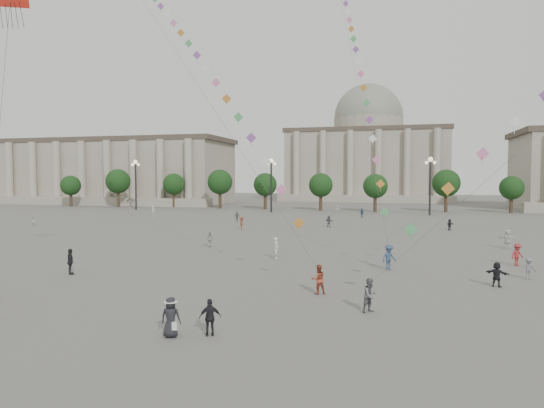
# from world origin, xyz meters

# --- Properties ---
(ground) EXTENTS (360.00, 360.00, 0.00)m
(ground) POSITION_xyz_m (0.00, 0.00, 0.00)
(ground) COLOR #5A5855
(ground) RESTS_ON ground
(hall_west) EXTENTS (84.00, 26.22, 17.20)m
(hall_west) POSITION_xyz_m (-75.00, 93.89, 8.43)
(hall_west) COLOR gray
(hall_west) RESTS_ON ground
(hall_central) EXTENTS (48.30, 34.30, 35.50)m
(hall_central) POSITION_xyz_m (0.00, 129.22, 14.23)
(hall_central) COLOR gray
(hall_central) RESTS_ON ground
(tree_row) EXTENTS (137.12, 5.12, 8.00)m
(tree_row) POSITION_xyz_m (0.00, 78.00, 5.39)
(tree_row) COLOR #382B1C
(tree_row) RESTS_ON ground
(lamp_post_far_west) EXTENTS (2.00, 0.90, 10.65)m
(lamp_post_far_west) POSITION_xyz_m (-45.00, 70.00, 7.35)
(lamp_post_far_west) COLOR #262628
(lamp_post_far_west) RESTS_ON ground
(lamp_post_mid_west) EXTENTS (2.00, 0.90, 10.65)m
(lamp_post_mid_west) POSITION_xyz_m (-15.00, 70.00, 7.35)
(lamp_post_mid_west) COLOR #262628
(lamp_post_mid_west) RESTS_ON ground
(lamp_post_mid_east) EXTENTS (2.00, 0.90, 10.65)m
(lamp_post_mid_east) POSITION_xyz_m (15.00, 70.00, 7.35)
(lamp_post_mid_east) COLOR #262628
(lamp_post_mid_east) RESTS_ON ground
(person_crowd_0) EXTENTS (0.98, 0.88, 1.60)m
(person_crowd_0) POSITION_xyz_m (3.38, 61.69, 0.80)
(person_crowd_0) COLOR navy
(person_crowd_0) RESTS_ON ground
(person_crowd_1) EXTENTS (0.90, 0.93, 1.51)m
(person_crowd_1) POSITION_xyz_m (-40.55, 34.78, 0.76)
(person_crowd_1) COLOR silver
(person_crowd_1) RESTS_ON ground
(person_crowd_3) EXTENTS (1.53, 1.12, 1.60)m
(person_crowd_3) POSITION_xyz_m (15.66, 10.43, 0.80)
(person_crowd_3) COLOR black
(person_crowd_3) RESTS_ON ground
(person_crowd_4) EXTENTS (1.46, 1.46, 1.69)m
(person_crowd_4) POSITION_xyz_m (-1.60, 67.75, 0.84)
(person_crowd_4) COLOR white
(person_crowd_4) RESTS_ON ground
(person_crowd_6) EXTENTS (1.04, 0.69, 1.51)m
(person_crowd_6) POSITION_xyz_m (18.21, 13.42, 0.75)
(person_crowd_6) COLOR slate
(person_crowd_6) RESTS_ON ground
(person_crowd_7) EXTENTS (1.83, 1.16, 1.88)m
(person_crowd_7) POSITION_xyz_m (19.89, 28.56, 0.94)
(person_crowd_7) COLOR silver
(person_crowd_7) RESTS_ON ground
(person_crowd_8) EXTENTS (1.31, 1.19, 1.77)m
(person_crowd_8) POSITION_xyz_m (18.65, 18.79, 0.88)
(person_crowd_8) COLOR maroon
(person_crowd_8) RESTS_ON ground
(person_crowd_9) EXTENTS (1.19, 1.35, 1.48)m
(person_crowd_9) POSITION_xyz_m (16.05, 44.49, 0.74)
(person_crowd_9) COLOR black
(person_crowd_9) RESTS_ON ground
(person_crowd_10) EXTENTS (0.55, 0.74, 1.83)m
(person_crowd_10) POSITION_xyz_m (-32.78, 55.00, 0.92)
(person_crowd_10) COLOR silver
(person_crowd_10) RESTS_ON ground
(person_crowd_12) EXTENTS (1.49, 1.24, 1.60)m
(person_crowd_12) POSITION_xyz_m (0.12, 44.38, 0.80)
(person_crowd_12) COLOR #57575B
(person_crowd_12) RESTS_ON ground
(person_crowd_13) EXTENTS (0.64, 0.78, 1.84)m
(person_crowd_13) POSITION_xyz_m (-0.56, 17.13, 0.92)
(person_crowd_13) COLOR silver
(person_crowd_13) RESTS_ON ground
(person_crowd_16) EXTENTS (0.93, 0.40, 1.59)m
(person_crowd_16) POSITION_xyz_m (-14.98, 48.89, 0.79)
(person_crowd_16) COLOR #595A5E
(person_crowd_16) RESTS_ON ground
(person_crowd_17) EXTENTS (0.88, 1.22, 1.71)m
(person_crowd_17) POSITION_xyz_m (-10.60, 38.14, 0.85)
(person_crowd_17) COLOR brown
(person_crowd_17) RESTS_ON ground
(person_crowd_18) EXTENTS (0.79, 0.95, 1.52)m
(person_crowd_18) POSITION_xyz_m (-8.68, 22.18, 0.76)
(person_crowd_18) COLOR #B7B8B3
(person_crowd_18) RESTS_ON ground
(tourist_1) EXTENTS (1.08, 1.11, 1.87)m
(tourist_1) POSITION_xyz_m (-13.19, 6.85, 0.93)
(tourist_1) COLOR black
(tourist_1) RESTS_ON ground
(tourist_4) EXTENTS (1.04, 0.76, 1.65)m
(tourist_4) POSITION_xyz_m (1.59, -3.15, 0.82)
(tourist_4) COLOR black
(tourist_4) RESTS_ON ground
(kite_flyer_0) EXTENTS (1.08, 1.00, 1.78)m
(kite_flyer_0) POSITION_xyz_m (4.96, 5.65, 0.89)
(kite_flyer_0) COLOR brown
(kite_flyer_0) RESTS_ON ground
(kite_flyer_1) EXTENTS (1.39, 1.37, 1.92)m
(kite_flyer_1) POSITION_xyz_m (8.89, 14.45, 0.96)
(kite_flyer_1) COLOR navy
(kite_flyer_1) RESTS_ON ground
(kite_flyer_2) EXTENTS (1.09, 1.09, 1.78)m
(kite_flyer_2) POSITION_xyz_m (8.19, 2.45, 0.89)
(kite_flyer_2) COLOR #5E5F63
(kite_flyer_2) RESTS_ON ground
(hat_person) EXTENTS (0.94, 0.69, 1.76)m
(hat_person) POSITION_xyz_m (-0.01, -3.75, 0.92)
(hat_person) COLOR black
(hat_person) RESTS_ON ground
(dragon_kite) EXTENTS (2.65, 3.50, 18.15)m
(dragon_kite) POSITION_xyz_m (-15.04, 3.97, 17.76)
(dragon_kite) COLOR red
(dragon_kite) RESTS_ON ground
(kite_train_west) EXTENTS (41.68, 41.33, 74.47)m
(kite_train_west) POSITION_xyz_m (-16.96, 27.65, 25.82)
(kite_train_west) COLOR #3F3F3F
(kite_train_west) RESTS_ON ground
(kite_train_mid) EXTENTS (11.92, 46.13, 67.55)m
(kite_train_mid) POSITION_xyz_m (2.91, 39.02, 27.28)
(kite_train_mid) COLOR #3F3F3F
(kite_train_mid) RESTS_ON ground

